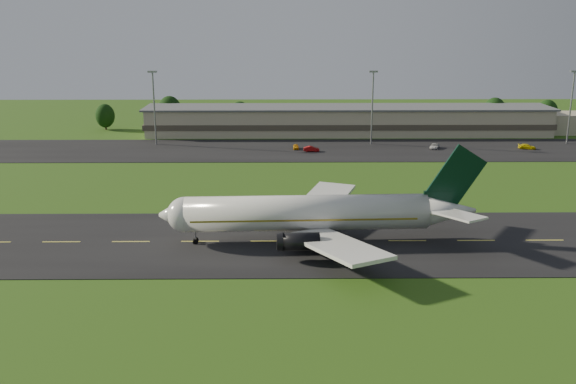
{
  "coord_description": "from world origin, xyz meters",
  "views": [
    {
      "loc": [
        -20.0,
        -96.2,
        34.69
      ],
      "look_at": [
        -18.95,
        8.0,
        6.0
      ],
      "focal_mm": 40.0,
      "sensor_mm": 36.0,
      "label": 1
    }
  ],
  "objects_px": {
    "terminal": "(369,121)",
    "light_mast_centre": "(373,99)",
    "service_vehicle_d": "(527,147)",
    "light_mast_east": "(572,98)",
    "service_vehicle_a": "(296,147)",
    "light_mast_west": "(154,99)",
    "service_vehicle_c": "(434,146)",
    "airliner": "(312,214)",
    "service_vehicle_b": "(311,149)"
  },
  "relations": [
    {
      "from": "light_mast_east",
      "to": "service_vehicle_c",
      "type": "relative_size",
      "value": 4.5
    },
    {
      "from": "light_mast_west",
      "to": "service_vehicle_a",
      "type": "height_order",
      "value": "light_mast_west"
    },
    {
      "from": "light_mast_west",
      "to": "service_vehicle_a",
      "type": "distance_m",
      "value": 41.25
    },
    {
      "from": "airliner",
      "to": "light_mast_east",
      "type": "height_order",
      "value": "light_mast_east"
    },
    {
      "from": "light_mast_centre",
      "to": "service_vehicle_d",
      "type": "distance_m",
      "value": 43.38
    },
    {
      "from": "light_mast_east",
      "to": "service_vehicle_a",
      "type": "xyz_separation_m",
      "value": [
        -76.16,
        -6.97,
        -12.01
      ]
    },
    {
      "from": "service_vehicle_b",
      "to": "service_vehicle_c",
      "type": "distance_m",
      "value": 33.64
    },
    {
      "from": "light_mast_east",
      "to": "light_mast_west",
      "type": "bearing_deg",
      "value": 180.0
    },
    {
      "from": "light_mast_centre",
      "to": "service_vehicle_a",
      "type": "bearing_deg",
      "value": -161.76
    },
    {
      "from": "light_mast_west",
      "to": "service_vehicle_c",
      "type": "relative_size",
      "value": 4.5
    },
    {
      "from": "service_vehicle_b",
      "to": "service_vehicle_d",
      "type": "height_order",
      "value": "service_vehicle_b"
    },
    {
      "from": "service_vehicle_b",
      "to": "terminal",
      "type": "bearing_deg",
      "value": -32.63
    },
    {
      "from": "light_mast_centre",
      "to": "service_vehicle_c",
      "type": "distance_m",
      "value": 21.28
    },
    {
      "from": "light_mast_centre",
      "to": "service_vehicle_c",
      "type": "bearing_deg",
      "value": -21.96
    },
    {
      "from": "service_vehicle_c",
      "to": "light_mast_east",
      "type": "bearing_deg",
      "value": 31.18
    },
    {
      "from": "light_mast_west",
      "to": "service_vehicle_b",
      "type": "distance_m",
      "value": 45.66
    },
    {
      "from": "airliner",
      "to": "service_vehicle_a",
      "type": "height_order",
      "value": "airliner"
    },
    {
      "from": "light_mast_east",
      "to": "service_vehicle_a",
      "type": "relative_size",
      "value": 5.48
    },
    {
      "from": "airliner",
      "to": "light_mast_west",
      "type": "distance_m",
      "value": 89.65
    },
    {
      "from": "terminal",
      "to": "light_mast_centre",
      "type": "relative_size",
      "value": 7.13
    },
    {
      "from": "airliner",
      "to": "light_mast_east",
      "type": "relative_size",
      "value": 2.52
    },
    {
      "from": "airliner",
      "to": "terminal",
      "type": "distance_m",
      "value": 98.56
    },
    {
      "from": "service_vehicle_a",
      "to": "light_mast_east",
      "type": "bearing_deg",
      "value": 4.5
    },
    {
      "from": "service_vehicle_b",
      "to": "service_vehicle_c",
      "type": "height_order",
      "value": "service_vehicle_b"
    },
    {
      "from": "airliner",
      "to": "service_vehicle_d",
      "type": "xyz_separation_m",
      "value": [
        61.27,
        72.37,
        -3.9
      ]
    },
    {
      "from": "terminal",
      "to": "service_vehicle_d",
      "type": "bearing_deg",
      "value": -30.99
    },
    {
      "from": "service_vehicle_a",
      "to": "service_vehicle_b",
      "type": "xyz_separation_m",
      "value": [
        4.02,
        -3.27,
        0.06
      ]
    },
    {
      "from": "light_mast_east",
      "to": "service_vehicle_b",
      "type": "xyz_separation_m",
      "value": [
        -72.14,
        -10.25,
        -11.95
      ]
    },
    {
      "from": "light_mast_west",
      "to": "service_vehicle_b",
      "type": "xyz_separation_m",
      "value": [
        42.86,
        -10.25,
        -11.95
      ]
    },
    {
      "from": "service_vehicle_a",
      "to": "service_vehicle_b",
      "type": "bearing_deg",
      "value": -39.91
    },
    {
      "from": "service_vehicle_a",
      "to": "service_vehicle_c",
      "type": "xyz_separation_m",
      "value": [
        37.45,
        0.4,
        -0.0
      ]
    },
    {
      "from": "service_vehicle_c",
      "to": "service_vehicle_a",
      "type": "bearing_deg",
      "value": -157.83
    },
    {
      "from": "light_mast_east",
      "to": "service_vehicle_c",
      "type": "xyz_separation_m",
      "value": [
        -38.71,
        -6.57,
        -12.01
      ]
    },
    {
      "from": "light_mast_east",
      "to": "airliner",
      "type": "bearing_deg",
      "value": -133.27
    },
    {
      "from": "airliner",
      "to": "service_vehicle_c",
      "type": "distance_m",
      "value": 82.1
    },
    {
      "from": "light_mast_centre",
      "to": "service_vehicle_c",
      "type": "relative_size",
      "value": 4.5
    },
    {
      "from": "service_vehicle_a",
      "to": "service_vehicle_d",
      "type": "distance_m",
      "value": 62.16
    },
    {
      "from": "service_vehicle_d",
      "to": "light_mast_centre",
      "type": "bearing_deg",
      "value": 96.59
    },
    {
      "from": "service_vehicle_a",
      "to": "terminal",
      "type": "bearing_deg",
      "value": 45.01
    },
    {
      "from": "terminal",
      "to": "light_mast_centre",
      "type": "bearing_deg",
      "value": -94.95
    },
    {
      "from": "service_vehicle_b",
      "to": "service_vehicle_c",
      "type": "xyz_separation_m",
      "value": [
        33.44,
        3.68,
        -0.06
      ]
    },
    {
      "from": "light_mast_centre",
      "to": "service_vehicle_b",
      "type": "relative_size",
      "value": 4.85
    },
    {
      "from": "light_mast_centre",
      "to": "service_vehicle_c",
      "type": "xyz_separation_m",
      "value": [
        16.29,
        -6.57,
        -12.01
      ]
    },
    {
      "from": "airliner",
      "to": "service_vehicle_b",
      "type": "distance_m",
      "value": 69.9
    },
    {
      "from": "airliner",
      "to": "light_mast_west",
      "type": "bearing_deg",
      "value": 114.14
    },
    {
      "from": "terminal",
      "to": "light_mast_west",
      "type": "distance_m",
      "value": 64.1
    },
    {
      "from": "light_mast_west",
      "to": "service_vehicle_d",
      "type": "distance_m",
      "value": 101.99
    },
    {
      "from": "service_vehicle_a",
      "to": "service_vehicle_d",
      "type": "bearing_deg",
      "value": -1.31
    },
    {
      "from": "light_mast_east",
      "to": "service_vehicle_b",
      "type": "bearing_deg",
      "value": -171.92
    },
    {
      "from": "service_vehicle_c",
      "to": "service_vehicle_d",
      "type": "xyz_separation_m",
      "value": [
        24.71,
        -1.03,
        0.03
      ]
    }
  ]
}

